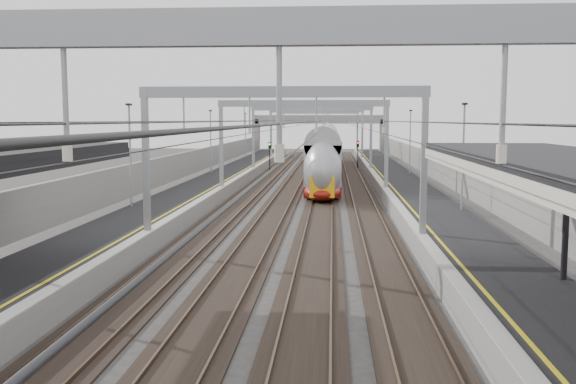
# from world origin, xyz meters

# --- Properties ---
(platform_left) EXTENTS (4.00, 120.00, 1.00)m
(platform_left) POSITION_xyz_m (-8.00, 45.00, 0.50)
(platform_left) COLOR black
(platform_left) RESTS_ON ground
(platform_right) EXTENTS (4.00, 120.00, 1.00)m
(platform_right) POSITION_xyz_m (8.00, 45.00, 0.50)
(platform_right) COLOR black
(platform_right) RESTS_ON ground
(tracks) EXTENTS (11.40, 140.00, 0.20)m
(tracks) POSITION_xyz_m (0.00, 45.00, 0.05)
(tracks) COLOR black
(tracks) RESTS_ON ground
(overhead_line) EXTENTS (13.00, 140.00, 6.60)m
(overhead_line) POSITION_xyz_m (0.00, 51.62, 6.14)
(overhead_line) COLOR #909399
(overhead_line) RESTS_ON platform_left
(overbridge) EXTENTS (22.00, 2.20, 6.90)m
(overbridge) POSITION_xyz_m (0.00, 100.00, 5.31)
(overbridge) COLOR gray
(overbridge) RESTS_ON ground
(wall_left) EXTENTS (0.30, 120.00, 3.20)m
(wall_left) POSITION_xyz_m (-11.20, 45.00, 1.60)
(wall_left) COLOR gray
(wall_left) RESTS_ON ground
(wall_right) EXTENTS (0.30, 120.00, 3.20)m
(wall_right) POSITION_xyz_m (11.20, 45.00, 1.60)
(wall_right) COLOR gray
(wall_right) RESTS_ON ground
(train) EXTENTS (2.85, 51.93, 4.50)m
(train) POSITION_xyz_m (1.50, 62.90, 2.20)
(train) COLOR maroon
(train) RESTS_ON ground
(signal_green) EXTENTS (0.32, 0.32, 3.48)m
(signal_green) POSITION_xyz_m (-5.20, 68.84, 2.42)
(signal_green) COLOR black
(signal_green) RESTS_ON ground
(signal_red_near) EXTENTS (0.32, 0.32, 3.48)m
(signal_red_near) POSITION_xyz_m (3.20, 69.29, 2.42)
(signal_red_near) COLOR black
(signal_red_near) RESTS_ON ground
(signal_red_far) EXTENTS (0.32, 0.32, 3.48)m
(signal_red_far) POSITION_xyz_m (5.40, 74.13, 2.42)
(signal_red_far) COLOR black
(signal_red_far) RESTS_ON ground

